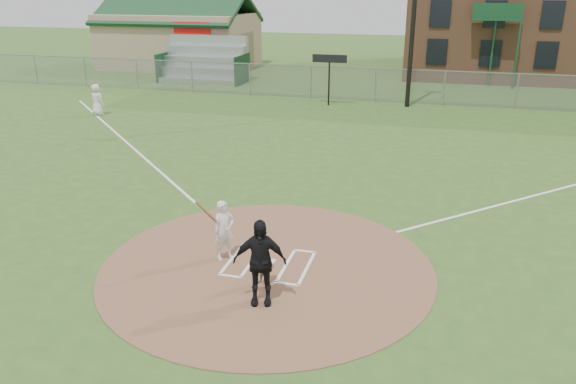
% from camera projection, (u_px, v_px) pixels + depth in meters
% --- Properties ---
extents(ground, '(140.00, 140.00, 0.00)m').
position_uv_depth(ground, '(267.00, 266.00, 14.23)').
color(ground, '#30541C').
rests_on(ground, ground).
extents(dirt_circle, '(8.40, 8.40, 0.02)m').
position_uv_depth(dirt_circle, '(267.00, 266.00, 14.22)').
color(dirt_circle, brown).
rests_on(dirt_circle, ground).
extents(home_plate, '(0.52, 0.52, 0.03)m').
position_uv_depth(home_plate, '(265.00, 262.00, 14.37)').
color(home_plate, white).
rests_on(home_plate, dirt_circle).
extents(foul_line_third, '(17.04, 17.04, 0.01)m').
position_uv_depth(foul_line_third, '(132.00, 147.00, 24.58)').
color(foul_line_third, white).
rests_on(foul_line_third, ground).
extents(catcher, '(0.51, 0.41, 0.98)m').
position_uv_depth(catcher, '(265.00, 267.00, 13.14)').
color(catcher, gray).
rests_on(catcher, dirt_circle).
extents(umpire, '(1.26, 0.75, 2.00)m').
position_uv_depth(umpire, '(260.00, 262.00, 12.26)').
color(umpire, black).
rests_on(umpire, dirt_circle).
extents(ondeck_player, '(0.94, 0.74, 1.68)m').
position_uv_depth(ondeck_player, '(97.00, 100.00, 30.34)').
color(ondeck_player, silver).
rests_on(ondeck_player, ground).
extents(batters_boxes, '(2.08, 1.88, 0.01)m').
position_uv_depth(batters_boxes, '(269.00, 263.00, 14.35)').
color(batters_boxes, white).
rests_on(batters_boxes, dirt_circle).
extents(batter_at_plate, '(0.83, 1.01, 1.78)m').
position_uv_depth(batter_at_plate, '(224.00, 230.00, 14.33)').
color(batter_at_plate, silver).
rests_on(batter_at_plate, dirt_circle).
extents(outfield_fence, '(56.08, 0.08, 2.03)m').
position_uv_depth(outfield_fence, '(375.00, 85.00, 33.76)').
color(outfield_fence, slate).
rests_on(outfield_fence, ground).
extents(bleachers, '(6.08, 3.20, 3.20)m').
position_uv_depth(bleachers, '(203.00, 59.00, 40.57)').
color(bleachers, '#B7BABF').
rests_on(bleachers, ground).
extents(clubhouse, '(12.20, 8.71, 6.23)m').
position_uv_depth(clubhouse, '(180.00, 38.00, 47.67)').
color(clubhouse, tan).
rests_on(clubhouse, ground).
extents(scoreboard_sign, '(2.00, 0.10, 2.93)m').
position_uv_depth(scoreboard_sign, '(329.00, 64.00, 32.27)').
color(scoreboard_sign, black).
rests_on(scoreboard_sign, ground).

